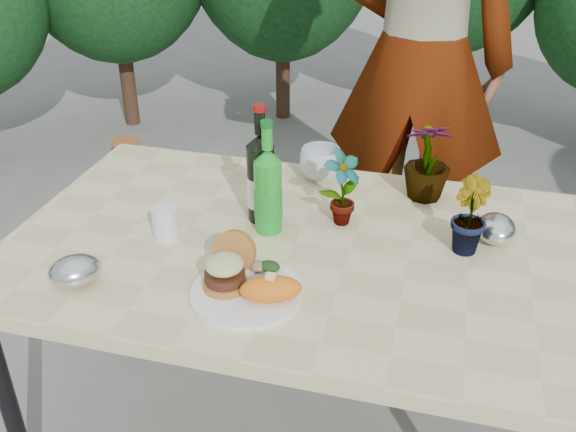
% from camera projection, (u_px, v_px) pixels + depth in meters
% --- Properties ---
extents(ground, '(80.00, 80.00, 0.00)m').
position_uv_depth(ground, '(294.00, 430.00, 2.16)').
color(ground, slate).
rests_on(ground, ground).
extents(patio_table, '(1.60, 1.00, 0.75)m').
position_uv_depth(patio_table, '(295.00, 260.00, 1.82)').
color(patio_table, beige).
rests_on(patio_table, ground).
extents(dinner_plate, '(0.28, 0.28, 0.01)m').
position_uv_depth(dinner_plate, '(247.00, 293.00, 1.57)').
color(dinner_plate, white).
rests_on(dinner_plate, patio_table).
extents(burger_stack, '(0.11, 0.16, 0.11)m').
position_uv_depth(burger_stack, '(227.00, 267.00, 1.58)').
color(burger_stack, '#B7722D').
rests_on(burger_stack, dinner_plate).
extents(sweet_potato, '(0.17, 0.12, 0.06)m').
position_uv_depth(sweet_potato, '(271.00, 289.00, 1.52)').
color(sweet_potato, orange).
rests_on(sweet_potato, dinner_plate).
extents(grilled_veg, '(0.08, 0.05, 0.03)m').
position_uv_depth(grilled_veg, '(264.00, 266.00, 1.64)').
color(grilled_veg, olive).
rests_on(grilled_veg, dinner_plate).
extents(wine_bottle, '(0.08, 0.08, 0.35)m').
position_uv_depth(wine_bottle, '(261.00, 179.00, 1.84)').
color(wine_bottle, black).
rests_on(wine_bottle, patio_table).
extents(sparkling_water, '(0.08, 0.08, 0.33)m').
position_uv_depth(sparkling_water, '(268.00, 192.00, 1.79)').
color(sparkling_water, '#1B9524').
rests_on(sparkling_water, patio_table).
extents(plastic_cup, '(0.07, 0.07, 0.09)m').
position_uv_depth(plastic_cup, '(165.00, 223.00, 1.79)').
color(plastic_cup, silver).
rests_on(plastic_cup, patio_table).
extents(seedling_left, '(0.14, 0.15, 0.23)m').
position_uv_depth(seedling_left, '(342.00, 188.00, 1.82)').
color(seedling_left, '#2A581E').
rests_on(seedling_left, patio_table).
extents(seedling_mid, '(0.13, 0.14, 0.21)m').
position_uv_depth(seedling_mid, '(468.00, 215.00, 1.71)').
color(seedling_mid, '#29571D').
rests_on(seedling_mid, patio_table).
extents(seedling_right, '(0.17, 0.17, 0.25)m').
position_uv_depth(seedling_right, '(428.00, 160.00, 1.96)').
color(seedling_right, '#25581E').
rests_on(seedling_right, patio_table).
extents(blue_bowl, '(0.18, 0.18, 0.11)m').
position_uv_depth(blue_bowl, '(321.00, 164.00, 2.11)').
color(blue_bowl, silver).
rests_on(blue_bowl, patio_table).
extents(foil_packet_left, '(0.17, 0.17, 0.08)m').
position_uv_depth(foil_packet_left, '(75.00, 271.00, 1.60)').
color(foil_packet_left, '#B3B6BA').
rests_on(foil_packet_left, patio_table).
extents(foil_packet_right, '(0.12, 0.14, 0.08)m').
position_uv_depth(foil_packet_right, '(496.00, 229.00, 1.78)').
color(foil_packet_right, silver).
rests_on(foil_packet_right, patio_table).
extents(person, '(0.74, 0.51, 1.98)m').
position_uv_depth(person, '(419.00, 61.00, 2.47)').
color(person, '#8B6045').
rests_on(person, ground).
extents(terracotta_pot, '(0.17, 0.17, 0.14)m').
position_uv_depth(terracotta_pot, '(126.00, 151.00, 3.98)').
color(terracotta_pot, '#B45F2E').
rests_on(terracotta_pot, ground).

